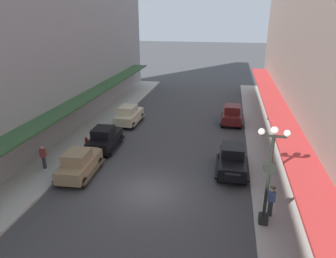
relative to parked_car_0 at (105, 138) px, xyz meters
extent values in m
plane|color=#424244|center=(4.89, -5.37, -0.94)|extent=(200.00, 200.00, 0.00)
cube|color=#B7B5AD|center=(-2.61, -5.37, -0.87)|extent=(3.00, 60.00, 0.15)
cube|color=#B7B5AD|center=(12.39, -5.37, -0.87)|extent=(3.00, 60.00, 0.15)
cube|color=#335933|center=(-3.21, -5.37, 2.06)|extent=(1.80, 54.00, 0.16)
cube|color=#BF3333|center=(12.99, -5.37, 2.06)|extent=(1.80, 54.00, 0.16)
cube|color=black|center=(0.00, 0.03, -0.20)|extent=(1.85, 3.96, 0.80)
cube|color=black|center=(0.01, -0.22, 0.55)|extent=(1.51, 1.76, 0.70)
cube|color=#8C9EA8|center=(0.01, -0.22, 0.55)|extent=(1.43, 1.72, 0.42)
cube|color=black|center=(-0.08, 2.16, -0.15)|extent=(0.95, 0.40, 0.52)
cube|color=black|center=(-0.95, 0.00, -0.52)|extent=(0.38, 3.52, 0.12)
cube|color=black|center=(0.95, 0.07, -0.52)|extent=(0.38, 3.52, 0.12)
cylinder|color=black|center=(-0.86, 1.37, -0.60)|extent=(0.25, 0.69, 0.68)
cylinder|color=black|center=(0.75, 1.43, -0.60)|extent=(0.25, 0.69, 0.68)
cylinder|color=black|center=(-0.75, -1.36, -0.60)|extent=(0.25, 0.69, 0.68)
cylinder|color=black|center=(0.86, -1.30, -0.60)|extent=(0.25, 0.69, 0.68)
cube|color=#591919|center=(9.67, 8.09, -0.20)|extent=(1.73, 3.91, 0.80)
cube|color=#591919|center=(9.67, 7.84, 0.55)|extent=(1.45, 1.71, 0.70)
cube|color=#8C9EA8|center=(9.67, 7.84, 0.55)|extent=(1.38, 1.68, 0.42)
cube|color=#591919|center=(9.69, 10.22, -0.15)|extent=(0.94, 0.37, 0.52)
cube|color=black|center=(8.72, 8.09, -0.52)|extent=(0.27, 3.51, 0.12)
cube|color=black|center=(10.62, 8.08, -0.52)|extent=(0.27, 3.51, 0.12)
cylinder|color=black|center=(8.88, 9.46, -0.60)|extent=(0.23, 0.68, 0.68)
cylinder|color=black|center=(10.49, 9.44, -0.60)|extent=(0.23, 0.68, 0.68)
cylinder|color=black|center=(8.85, 6.73, -0.60)|extent=(0.23, 0.68, 0.68)
cylinder|color=black|center=(10.47, 6.71, -0.60)|extent=(0.23, 0.68, 0.68)
cube|color=#997F5B|center=(0.02, -4.33, -0.20)|extent=(1.87, 3.97, 0.80)
cube|color=#997F5B|center=(0.03, -4.58, 0.55)|extent=(1.51, 1.76, 0.70)
cube|color=#8C9EA8|center=(0.03, -4.58, 0.55)|extent=(1.44, 1.73, 0.42)
cube|color=#997F5B|center=(-0.08, -2.20, -0.15)|extent=(0.95, 0.40, 0.52)
cube|color=#4C3F2D|center=(-0.93, -4.37, -0.52)|extent=(0.40, 3.52, 0.12)
cube|color=#4C3F2D|center=(0.97, -4.28, -0.52)|extent=(0.40, 3.52, 0.12)
cylinder|color=black|center=(-0.85, -3.00, -0.60)|extent=(0.25, 0.69, 0.68)
cylinder|color=black|center=(0.76, -2.93, -0.60)|extent=(0.25, 0.69, 0.68)
cylinder|color=black|center=(-0.73, -5.73, -0.60)|extent=(0.25, 0.69, 0.68)
cylinder|color=black|center=(0.89, -5.65, -0.60)|extent=(0.25, 0.69, 0.68)
cube|color=black|center=(9.72, -1.96, -0.20)|extent=(1.75, 3.92, 0.80)
cube|color=black|center=(9.72, -1.71, 0.55)|extent=(1.46, 1.72, 0.70)
cube|color=#8C9EA8|center=(9.72, -1.71, 0.55)|extent=(1.39, 1.68, 0.42)
cube|color=black|center=(9.75, -4.09, -0.15)|extent=(0.94, 0.37, 0.52)
cube|color=black|center=(10.67, -1.95, -0.52)|extent=(0.29, 3.51, 0.12)
cube|color=black|center=(8.77, -1.97, -0.52)|extent=(0.29, 3.51, 0.12)
cylinder|color=black|center=(10.54, -3.31, -0.60)|extent=(0.23, 0.68, 0.68)
cylinder|color=black|center=(8.93, -3.33, -0.60)|extent=(0.23, 0.68, 0.68)
cylinder|color=black|center=(10.51, -0.58, -0.60)|extent=(0.23, 0.68, 0.68)
cylinder|color=black|center=(8.89, -0.60, -0.60)|extent=(0.23, 0.68, 0.68)
cube|color=beige|center=(0.05, 5.98, -0.20)|extent=(1.81, 3.95, 0.80)
cube|color=beige|center=(0.04, 5.73, 0.55)|extent=(1.49, 1.74, 0.70)
cube|color=#8C9EA8|center=(0.04, 5.73, 0.55)|extent=(1.41, 1.70, 0.42)
cube|color=beige|center=(0.11, 8.11, -0.15)|extent=(0.94, 0.39, 0.52)
cube|color=#6D6856|center=(-0.90, 6.01, -0.52)|extent=(0.34, 3.52, 0.12)
cube|color=#6D6856|center=(1.00, 5.95, -0.52)|extent=(0.34, 3.52, 0.12)
cylinder|color=black|center=(-0.72, 7.37, -0.60)|extent=(0.24, 0.69, 0.68)
cylinder|color=black|center=(0.90, 7.32, -0.60)|extent=(0.24, 0.69, 0.68)
cylinder|color=black|center=(-0.79, 4.64, -0.60)|extent=(0.24, 0.69, 0.68)
cylinder|color=black|center=(0.82, 4.59, -0.60)|extent=(0.24, 0.69, 0.68)
cube|color=black|center=(11.29, -7.26, -0.54)|extent=(0.44, 0.44, 0.50)
cylinder|color=black|center=(11.29, -7.26, 1.81)|extent=(0.16, 0.16, 4.20)
cube|color=black|center=(11.29, -7.26, 3.91)|extent=(1.10, 0.10, 0.10)
sphere|color=white|center=(10.74, -7.26, 4.09)|extent=(0.32, 0.32, 0.32)
sphere|color=white|center=(11.84, -7.26, 4.09)|extent=(0.32, 0.32, 0.32)
sphere|color=white|center=(11.29, -7.26, 4.19)|extent=(0.36, 0.36, 0.36)
cylinder|color=black|center=(11.29, -7.26, 2.31)|extent=(0.64, 0.18, 0.64)
cylinder|color=silver|center=(11.29, -7.16, 2.31)|extent=(0.56, 0.02, 0.56)
cylinder|color=#B21E19|center=(-1.46, -0.18, -0.44)|extent=(0.24, 0.24, 0.70)
sphere|color=#B21E19|center=(-1.46, -0.18, -0.07)|extent=(0.20, 0.20, 0.20)
cylinder|color=#2D2D33|center=(11.68, -6.53, -0.37)|extent=(0.24, 0.24, 0.85)
cube|color=#3F598C|center=(11.68, -6.53, 0.34)|extent=(0.36, 0.22, 0.56)
sphere|color=tan|center=(11.68, -6.53, 0.74)|extent=(0.22, 0.22, 0.22)
cylinder|color=black|center=(11.68, -6.53, 0.86)|extent=(0.28, 0.28, 0.04)
cylinder|color=#2D2D33|center=(-2.71, -4.06, -0.37)|extent=(0.24, 0.24, 0.85)
cube|color=maroon|center=(-2.71, -4.06, 0.34)|extent=(0.36, 0.22, 0.56)
sphere|color=beige|center=(-2.71, -4.06, 0.74)|extent=(0.22, 0.22, 0.22)
cylinder|color=#2D2D33|center=(13.24, 9.33, -0.37)|extent=(0.24, 0.24, 0.85)
cube|color=maroon|center=(13.24, 9.33, 0.34)|extent=(0.36, 0.22, 0.56)
sphere|color=#9E7051|center=(13.24, 9.33, 0.74)|extent=(0.22, 0.22, 0.22)
cylinder|color=black|center=(13.24, 9.33, 0.86)|extent=(0.28, 0.28, 0.04)
camera|label=1|loc=(9.10, -20.80, 9.12)|focal=33.11mm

